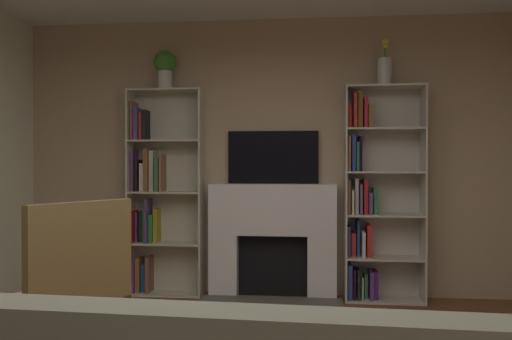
{
  "coord_description": "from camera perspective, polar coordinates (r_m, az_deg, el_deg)",
  "views": [
    {
      "loc": [
        0.37,
        -2.43,
        1.31
      ],
      "look_at": [
        0.0,
        1.15,
        1.27
      ],
      "focal_mm": 37.07,
      "sensor_mm": 36.0,
      "label": 1
    }
  ],
  "objects": [
    {
      "name": "fireplace",
      "position": [
        5.24,
        1.8,
        -7.24
      ],
      "size": [
        1.34,
        0.53,
        1.11
      ],
      "color": "white",
      "rests_on": "ground_plane"
    },
    {
      "name": "vase_with_flowers",
      "position": [
        5.27,
        13.69,
        10.56
      ],
      "size": [
        0.13,
        0.13,
        0.46
      ],
      "color": "silver",
      "rests_on": "bookshelf_right"
    },
    {
      "name": "armchair",
      "position": [
        3.34,
        -20.17,
        -12.5
      ],
      "size": [
        0.86,
        0.88,
        1.1
      ],
      "color": "brown",
      "rests_on": "ground_plane"
    },
    {
      "name": "wall_back_accent",
      "position": [
        5.34,
        1.92,
        1.42
      ],
      "size": [
        5.19,
        0.06,
        2.76
      ],
      "primitive_type": "cube",
      "color": "tan",
      "rests_on": "ground_plane"
    },
    {
      "name": "bookshelf_left",
      "position": [
        5.43,
        -10.5,
        -2.66
      ],
      "size": [
        0.75,
        0.26,
        2.05
      ],
      "color": "beige",
      "rests_on": "ground_plane"
    },
    {
      "name": "tv",
      "position": [
        5.28,
        1.87,
        1.37
      ],
      "size": [
        0.9,
        0.06,
        0.52
      ],
      "primitive_type": "cube",
      "color": "black",
      "rests_on": "fireplace"
    },
    {
      "name": "potted_plant",
      "position": [
        5.43,
        -9.78,
        10.96
      ],
      "size": [
        0.23,
        0.23,
        0.38
      ],
      "color": "beige",
      "rests_on": "bookshelf_left"
    },
    {
      "name": "bookshelf_right",
      "position": [
        5.23,
        12.54,
        -2.95
      ],
      "size": [
        0.75,
        0.31,
        2.05
      ],
      "color": "beige",
      "rests_on": "ground_plane"
    }
  ]
}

